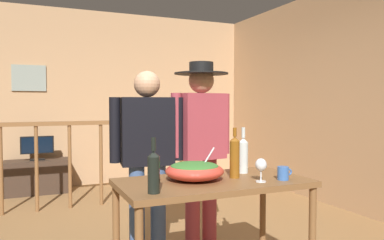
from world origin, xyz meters
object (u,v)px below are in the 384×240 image
at_px(salad_bowl, 195,170).
at_px(wine_bottle_clear, 243,155).
at_px(mug_blue, 283,173).
at_px(person_standing_left, 147,148).
at_px(flat_screen_tv, 37,146).
at_px(person_standing_right, 201,138).
at_px(wine_glass, 261,166).
at_px(wine_bottle_dark, 154,171).
at_px(wine_bottle_amber, 235,156).
at_px(serving_table, 213,193).
at_px(tv_console, 38,177).
at_px(framed_picture, 29,78).
at_px(stair_railing, 105,152).

relative_size(salad_bowl, wine_bottle_clear, 1.16).
bearing_deg(mug_blue, person_standing_left, 126.85).
xyz_separation_m(flat_screen_tv, salad_bowl, (0.92, -3.54, 0.16)).
bearing_deg(person_standing_right, wine_glass, 83.29).
bearing_deg(wine_bottle_dark, salad_bowl, 33.71).
bearing_deg(wine_glass, wine_bottle_dark, -178.43).
xyz_separation_m(person_standing_left, person_standing_right, (0.50, 0.00, 0.07)).
bearing_deg(wine_bottle_amber, salad_bowl, 173.32).
relative_size(serving_table, wine_bottle_clear, 3.75).
xyz_separation_m(wine_bottle_clear, mug_blue, (0.12, -0.33, -0.09)).
xyz_separation_m(flat_screen_tv, wine_bottle_dark, (0.55, -3.79, 0.22)).
xyz_separation_m(serving_table, wine_glass, (0.26, -0.19, 0.20)).
bearing_deg(wine_bottle_dark, tv_console, 98.12).
height_order(tv_console, wine_bottle_dark, wine_bottle_dark).
relative_size(wine_glass, wine_bottle_dark, 0.48).
bearing_deg(framed_picture, flat_screen_tv, -74.39).
bearing_deg(wine_bottle_amber, wine_bottle_clear, 41.94).
distance_m(tv_console, mug_blue, 4.13).
bearing_deg(serving_table, salad_bowl, 161.38).
relative_size(serving_table, mug_blue, 11.38).
bearing_deg(mug_blue, stair_railing, 104.11).
height_order(framed_picture, mug_blue, framed_picture).
bearing_deg(wine_bottle_dark, wine_bottle_clear, 23.22).
xyz_separation_m(salad_bowl, wine_bottle_clear, (0.45, 0.10, 0.07)).
distance_m(framed_picture, wine_bottle_clear, 4.10).
relative_size(wine_bottle_amber, wine_bottle_dark, 1.08).
bearing_deg(person_standing_left, stair_railing, -82.08).
height_order(tv_console, wine_glass, wine_glass).
distance_m(wine_bottle_dark, person_standing_right, 1.20).
relative_size(tv_console, salad_bowl, 2.24).
distance_m(stair_railing, serving_table, 2.61).
relative_size(framed_picture, salad_bowl, 1.19).
distance_m(framed_picture, salad_bowl, 4.08).
distance_m(wine_bottle_amber, wine_bottle_dark, 0.70).
distance_m(wine_glass, wine_bottle_clear, 0.34).
relative_size(flat_screen_tv, wine_bottle_dark, 1.37).
bearing_deg(stair_railing, person_standing_left, -89.72).
bearing_deg(wine_bottle_clear, framed_picture, 111.13).
bearing_deg(tv_console, flat_screen_tv, -90.00).
distance_m(framed_picture, person_standing_left, 3.38).
bearing_deg(tv_console, mug_blue, -68.73).
bearing_deg(person_standing_right, wine_bottle_amber, 76.34).
height_order(serving_table, wine_bottle_amber, wine_bottle_amber).
distance_m(framed_picture, person_standing_right, 3.53).
bearing_deg(person_standing_left, serving_table, 116.36).
bearing_deg(wine_glass, person_standing_right, 90.93).
bearing_deg(flat_screen_tv, person_standing_left, -74.51).
distance_m(salad_bowl, person_standing_right, 0.80).
bearing_deg(salad_bowl, person_standing_right, 61.83).
height_order(flat_screen_tv, mug_blue, mug_blue).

